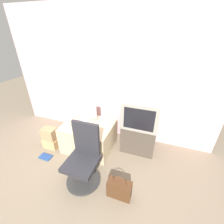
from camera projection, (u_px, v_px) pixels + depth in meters
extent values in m
plane|color=#7F705B|center=(79.00, 174.00, 2.52)|extent=(12.00, 12.00, 0.00)
cube|color=beige|center=(107.00, 77.00, 2.99)|extent=(4.40, 0.05, 2.60)
cube|color=#CCB289|center=(89.00, 136.00, 2.99)|extent=(0.94, 0.75, 0.55)
cube|color=#4C4238|center=(139.00, 137.00, 2.95)|extent=(0.63, 0.46, 0.57)
cylinder|color=silver|center=(85.00, 121.00, 2.96)|extent=(0.18, 0.18, 0.02)
cylinder|color=silver|center=(85.00, 118.00, 2.94)|extent=(0.09, 0.09, 0.08)
cube|color=silver|center=(84.00, 108.00, 2.83)|extent=(0.50, 0.01, 0.43)
cube|color=silver|center=(84.00, 108.00, 2.82)|extent=(0.47, 0.02, 0.40)
cube|color=#2D2D2D|center=(80.00, 126.00, 2.81)|extent=(0.32, 0.13, 0.01)
ellipsoid|color=black|center=(91.00, 128.00, 2.74)|extent=(0.06, 0.03, 0.02)
cube|color=gray|center=(141.00, 113.00, 2.70)|extent=(0.63, 0.52, 0.51)
cube|color=black|center=(139.00, 120.00, 2.49)|extent=(0.52, 0.01, 0.40)
cylinder|color=#333333|center=(84.00, 180.00, 2.41)|extent=(0.54, 0.54, 0.03)
cylinder|color=#4C4C51|center=(83.00, 172.00, 2.32)|extent=(0.05, 0.05, 0.32)
cube|color=#28282D|center=(81.00, 163.00, 2.23)|extent=(0.47, 0.47, 0.07)
cube|color=#28282D|center=(86.00, 138.00, 2.25)|extent=(0.42, 0.05, 0.56)
cube|color=tan|center=(52.00, 143.00, 3.07)|extent=(0.31, 0.21, 0.20)
cube|color=#A3845B|center=(49.00, 134.00, 2.97)|extent=(0.27, 0.19, 0.24)
cube|color=#4C2D19|center=(119.00, 189.00, 2.13)|extent=(0.34, 0.15, 0.28)
torus|color=#4C2D19|center=(120.00, 182.00, 2.06)|extent=(0.20, 0.01, 0.20)
cube|color=navy|center=(46.00, 157.00, 2.85)|extent=(0.23, 0.14, 0.02)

